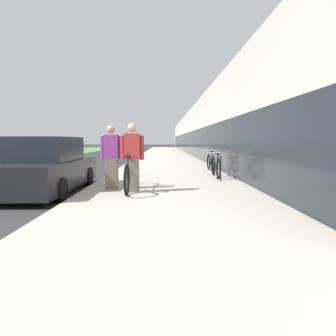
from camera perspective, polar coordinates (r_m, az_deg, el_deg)
name	(u,v)px	position (r m, az deg, el deg)	size (l,w,h in m)	color
sidewalk_slab	(165,156)	(26.70, -0.50, 2.21)	(4.77, 70.00, 0.14)	#BCB5A5
storefront_facade	(229,134)	(35.49, 11.56, 6.40)	(10.01, 70.00, 4.54)	#BCB7AD
lawn_strip	(41,155)	(33.14, -22.98, 2.29)	(6.93, 70.00, 0.03)	#518E42
tandem_bicycle	(131,175)	(8.21, -7.15, -1.36)	(0.52, 2.50, 0.98)	black
person_rider	(132,158)	(7.86, -6.81, 1.96)	(0.61, 0.24, 1.80)	#756B5B
person_bystander	(112,157)	(8.45, -10.71, 2.07)	(0.61, 0.24, 1.78)	#756B5B
bike_rack_hoop	(219,165)	(10.32, 9.70, 0.52)	(0.05, 0.60, 0.84)	black
cruiser_bike_nearest	(216,167)	(11.25, 9.09, 0.23)	(0.52, 1.75, 0.90)	black
cruiser_bike_middle	(210,162)	(13.41, 8.09, 1.07)	(0.52, 1.83, 0.91)	black
parked_sedan_curbside	(47,168)	(9.27, -22.04, 0.08)	(1.86, 4.53, 1.59)	black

